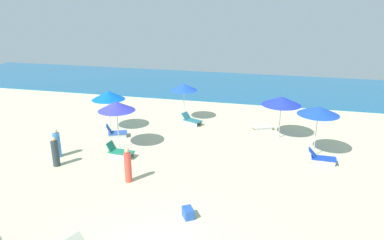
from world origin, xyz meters
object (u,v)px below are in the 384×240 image
umbrella_4 (281,101)px  lounge_chair_2_0 (120,152)px  beachgoer_0 (57,144)px  umbrella_1 (108,95)px  beachgoer_3 (128,166)px  beachgoer_1 (55,153)px  lounge_chair_4_0 (261,126)px  lounge_chair_0_0 (322,158)px  cooler_box_0 (188,213)px  umbrella_3 (184,87)px  umbrella_0 (318,111)px  umbrella_2 (116,106)px  lounge_chair_1_0 (116,132)px  lounge_chair_3_0 (191,120)px

umbrella_4 → lounge_chair_2_0: bearing=-149.3°
beachgoer_0 → umbrella_1: bearing=-113.2°
beachgoer_3 → beachgoer_1: bearing=-76.6°
lounge_chair_2_0 → lounge_chair_4_0: lounge_chair_2_0 is taller
lounge_chair_0_0 → cooler_box_0: 8.16m
beachgoer_1 → beachgoer_3: size_ratio=0.92×
umbrella_4 → cooler_box_0: size_ratio=4.86×
umbrella_3 → umbrella_1: bearing=-144.5°
lounge_chair_2_0 → umbrella_0: bearing=-70.0°
umbrella_2 → cooler_box_0: size_ratio=5.14×
lounge_chair_1_0 → beachgoer_1: beachgoer_1 is taller
umbrella_0 → lounge_chair_1_0: umbrella_0 is taller
umbrella_0 → umbrella_3: size_ratio=1.07×
lounge_chair_0_0 → umbrella_3: bearing=61.7°
umbrella_1 → beachgoer_3: bearing=-57.7°
umbrella_4 → cooler_box_0: umbrella_4 is taller
lounge_chair_2_0 → beachgoer_3: (1.53, -2.40, 0.49)m
umbrella_2 → beachgoer_1: bearing=-126.5°
lounge_chair_0_0 → umbrella_1: size_ratio=0.55×
lounge_chair_2_0 → umbrella_3: size_ratio=0.57×
umbrella_1 → lounge_chair_2_0: umbrella_1 is taller
lounge_chair_2_0 → lounge_chair_0_0: bearing=-75.2°
lounge_chair_0_0 → umbrella_3: 9.94m
lounge_chair_1_0 → lounge_chair_4_0: 8.96m
umbrella_4 → umbrella_1: bearing=-173.8°
lounge_chair_0_0 → lounge_chair_3_0: bearing=63.2°
lounge_chair_4_0 → umbrella_3: bearing=58.7°
umbrella_4 → lounge_chair_1_0: bearing=-166.9°
umbrella_3 → umbrella_4: size_ratio=1.00×
lounge_chair_0_0 → umbrella_4: umbrella_4 is taller
umbrella_2 → lounge_chair_3_0: bearing=58.7°
lounge_chair_3_0 → lounge_chair_4_0: size_ratio=0.97×
lounge_chair_0_0 → lounge_chair_3_0: lounge_chair_0_0 is taller
umbrella_0 → lounge_chair_0_0: size_ratio=1.96×
umbrella_1 → beachgoer_0: bearing=-101.0°
umbrella_3 → cooler_box_0: size_ratio=4.87×
lounge_chair_2_0 → beachgoer_3: beachgoer_3 is taller
lounge_chair_2_0 → lounge_chair_4_0: (6.89, 5.92, -0.04)m
umbrella_1 → lounge_chair_3_0: umbrella_1 is taller
lounge_chair_2_0 → beachgoer_1: size_ratio=0.96×
lounge_chair_4_0 → beachgoer_3: (-5.36, -8.32, 0.53)m
umbrella_0 → beachgoer_0: umbrella_0 is taller
lounge_chair_3_0 → beachgoer_3: (-0.88, -8.28, 0.49)m
lounge_chair_4_0 → lounge_chair_0_0: bearing=-166.8°
umbrella_2 → cooler_box_0: 8.05m
umbrella_3 → cooler_box_0: 11.65m
beachgoer_0 → umbrella_2: bearing=-157.4°
umbrella_4 → beachgoer_3: (-6.50, -7.18, -1.51)m
lounge_chair_2_0 → umbrella_4: bearing=-53.8°
lounge_chair_2_0 → beachgoer_3: bearing=-142.0°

